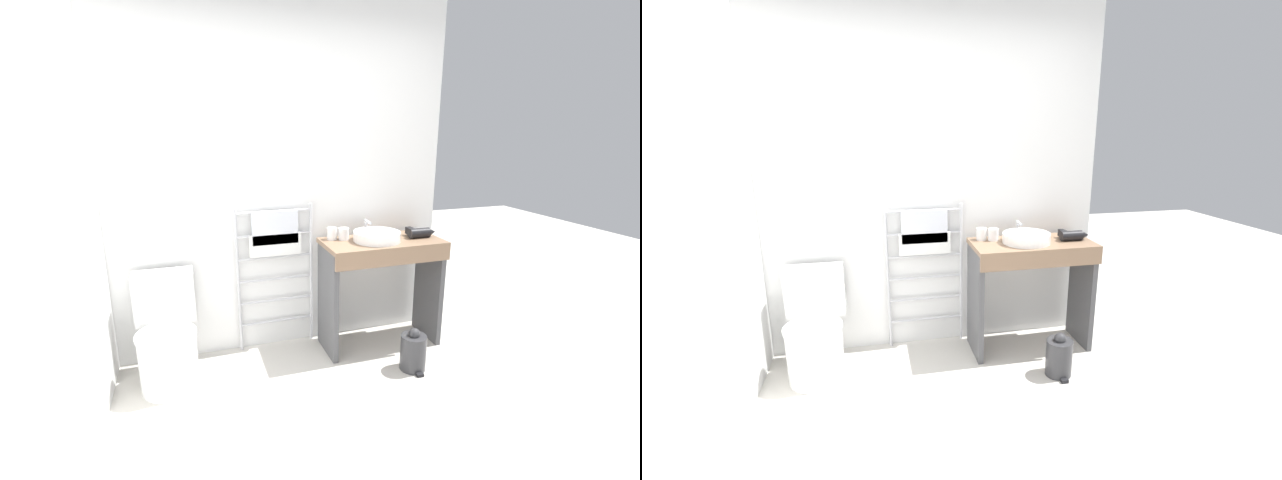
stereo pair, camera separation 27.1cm
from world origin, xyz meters
The scene contains 11 objects.
wall_back centered at (0.00, 1.65, 1.35)m, with size 2.69×0.12×2.70m, color white.
wall_side centered at (-1.28, 0.79, 1.35)m, with size 0.12×2.34×2.70m, color white.
toilet centered at (-0.86, 1.27, 0.32)m, with size 0.41×0.55×0.75m.
towel_radiator centered at (-0.04, 1.54, 0.82)m, with size 0.60×0.06×1.14m.
vanity_counter centered at (0.74, 1.31, 0.58)m, with size 0.92×0.45×0.87m.
sink_basin centered at (0.69, 1.31, 0.91)m, with size 0.36×0.36×0.07m.
faucet centered at (0.69, 1.50, 0.95)m, with size 0.02×0.10×0.12m.
cup_near_wall centered at (0.38, 1.46, 0.92)m, with size 0.08×0.08×0.09m.
cup_near_edge centered at (0.47, 1.43, 0.91)m, with size 0.08×0.08×0.09m.
hair_dryer centered at (1.06, 1.31, 0.91)m, with size 0.23×0.16×0.08m.
trash_bin centered at (0.81, 0.89, 0.14)m, with size 0.19×0.22×0.32m.
Camera 1 is at (-0.68, -1.53, 1.73)m, focal length 24.00 mm.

